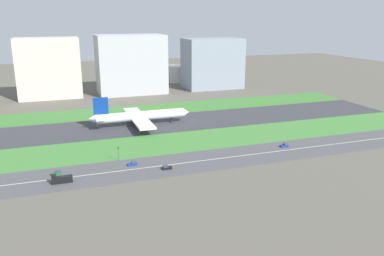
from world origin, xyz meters
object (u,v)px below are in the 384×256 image
(airliner, at_px, (139,116))
(car_0, at_px, (57,173))
(car_1, at_px, (167,168))
(traffic_light, at_px, (118,153))
(terminal_building, at_px, (49,68))
(hangar_building, at_px, (131,64))
(car_3, at_px, (284,145))
(fuel_tank_east, at_px, (175,74))
(office_tower, at_px, (212,63))
(truck_0, at_px, (61,179))
(fuel_tank_west, at_px, (123,77))
(fuel_tank_centre, at_px, (150,76))
(car_2, at_px, (133,164))

(airliner, relative_size, car_0, 14.77)
(airliner, distance_m, car_1, 78.27)
(traffic_light, xyz_separation_m, terminal_building, (-30.05, 174.01, 20.98))
(traffic_light, xyz_separation_m, hangar_building, (39.94, 174.01, 21.66))
(car_3, relative_size, fuel_tank_east, 0.22)
(car_3, relative_size, terminal_building, 0.09)
(traffic_light, relative_size, hangar_building, 0.12)
(car_3, xyz_separation_m, office_tower, (32.22, 182.00, 22.75))
(car_3, xyz_separation_m, hangar_building, (-47.12, 182.00, 25.03))
(airliner, height_order, terminal_building, terminal_building)
(truck_0, xyz_separation_m, office_tower, (146.02, 192.00, 22.00))
(airliner, relative_size, fuel_tank_east, 3.21)
(truck_0, relative_size, fuel_tank_west, 0.46)
(car_3, distance_m, hangar_building, 189.66)
(fuel_tank_east, bearing_deg, office_tower, -61.44)
(office_tower, bearing_deg, terminal_building, 180.00)
(office_tower, height_order, fuel_tank_east, office_tower)
(car_3, bearing_deg, terminal_building, 122.76)
(airliner, distance_m, fuel_tank_centre, 165.42)
(car_1, height_order, truck_0, truck_0)
(car_1, height_order, car_0, same)
(car_1, relative_size, car_2, 1.00)
(airliner, bearing_deg, terminal_building, 114.78)
(car_3, bearing_deg, fuel_tank_east, 88.05)
(car_1, relative_size, truck_0, 0.52)
(car_2, xyz_separation_m, terminal_building, (-35.29, 182.00, 24.35))
(truck_0, distance_m, hangar_building, 204.70)
(airliner, xyz_separation_m, terminal_building, (-52.63, 114.00, 19.04))
(car_0, height_order, fuel_tank_east, fuel_tank_east)
(car_3, distance_m, traffic_light, 87.50)
(car_0, xyz_separation_m, hangar_building, (68.43, 182.00, 25.03))
(airliner, bearing_deg, fuel_tank_west, 83.71)
(terminal_building, xyz_separation_m, fuel_tank_west, (70.16, 45.00, -17.37))
(airliner, xyz_separation_m, fuel_tank_east, (72.20, 159.00, 2.47))
(car_1, xyz_separation_m, fuel_tank_west, (21.24, 237.00, 6.98))
(terminal_building, distance_m, fuel_tank_east, 133.73)
(fuel_tank_centre, bearing_deg, airliner, -106.01)
(airliner, bearing_deg, car_1, -92.73)
(airliner, xyz_separation_m, car_2, (-17.34, -68.00, -5.31))
(office_tower, bearing_deg, truck_0, -127.25)
(car_3, distance_m, terminal_building, 217.79)
(hangar_building, relative_size, office_tower, 1.10)
(airliner, bearing_deg, office_tower, 49.69)
(fuel_tank_west, bearing_deg, airliner, -96.29)
(car_0, relative_size, terminal_building, 0.09)
(car_3, xyz_separation_m, car_0, (-115.55, 0.00, 0.00))
(car_1, height_order, office_tower, office_tower)
(car_2, xyz_separation_m, car_0, (-33.72, 0.00, 0.00))
(airliner, xyz_separation_m, hangar_building, (17.36, 114.00, 19.72))
(car_2, distance_m, office_tower, 215.98)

